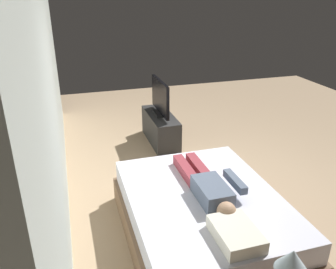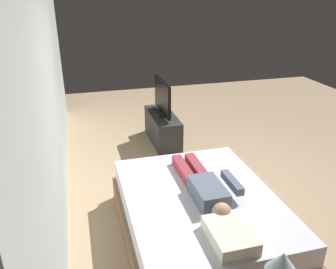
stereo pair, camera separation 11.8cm
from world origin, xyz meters
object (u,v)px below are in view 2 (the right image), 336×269
(lamp, at_px, (283,264))
(remote, at_px, (234,180))
(pillow, at_px, (230,235))
(bed, at_px, (199,218))
(tv_stand, at_px, (163,128))
(tv, at_px, (162,98))
(person, at_px, (205,187))

(lamp, bearing_deg, remote, -14.66)
(pillow, bearing_deg, remote, -27.74)
(remote, bearing_deg, pillow, 152.26)
(pillow, relative_size, lamp, 1.14)
(bed, height_order, lamp, lamp)
(tv_stand, bearing_deg, bed, 174.36)
(bed, height_order, tv, tv)
(tv_stand, bearing_deg, tv, -90.00)
(person, height_order, remote, person)
(tv_stand, bearing_deg, person, 175.59)
(tv, bearing_deg, bed, 174.36)
(bed, bearing_deg, lamp, -176.97)
(tv, distance_m, lamp, 3.84)
(bed, bearing_deg, tv_stand, -5.64)
(person, height_order, tv, tv)
(pillow, bearing_deg, person, -4.43)
(person, distance_m, tv_stand, 2.52)
(remote, height_order, lamp, lamp)
(remote, bearing_deg, lamp, 165.34)
(person, distance_m, tv, 2.50)
(tv_stand, bearing_deg, pillow, 175.58)
(person, height_order, lamp, lamp)
(pillow, xyz_separation_m, person, (0.73, -0.06, 0.02))
(remote, bearing_deg, person, 110.47)
(remote, height_order, tv, tv)
(person, distance_m, remote, 0.44)
(tv, bearing_deg, pillow, 175.58)
(bed, distance_m, tv_stand, 2.53)
(bed, height_order, pillow, pillow)
(bed, bearing_deg, person, -62.82)
(bed, distance_m, tv, 2.58)
(tv_stand, distance_m, tv, 0.53)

